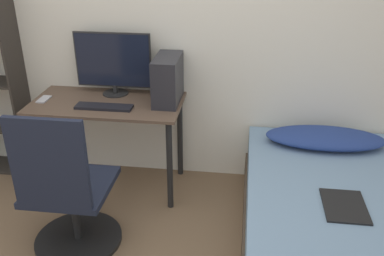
{
  "coord_description": "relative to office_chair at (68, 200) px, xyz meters",
  "views": [
    {
      "loc": [
        0.63,
        -1.65,
        1.93
      ],
      "look_at": [
        0.31,
        0.77,
        0.75
      ],
      "focal_mm": 40.0,
      "sensor_mm": 36.0,
      "label": 1
    }
  ],
  "objects": [
    {
      "name": "magazine",
      "position": [
        1.65,
        0.03,
        0.1
      ],
      "size": [
        0.24,
        0.32,
        0.01
      ],
      "color": "black",
      "rests_on": "bed"
    },
    {
      "name": "desk",
      "position": [
        0.03,
        0.77,
        0.24
      ],
      "size": [
        1.12,
        0.57,
        0.72
      ],
      "color": "brown",
      "rests_on": "ground_plane"
    },
    {
      "name": "monitor",
      "position": [
        0.05,
        0.94,
        0.6
      ],
      "size": [
        0.59,
        0.2,
        0.48
      ],
      "color": "black",
      "rests_on": "desk"
    },
    {
      "name": "phone",
      "position": [
        -0.45,
        0.75,
        0.35
      ],
      "size": [
        0.07,
        0.14,
        0.01
      ],
      "color": "#B7B7BC",
      "rests_on": "desk"
    },
    {
      "name": "pc_tower",
      "position": [
        0.48,
        0.84,
        0.52
      ],
      "size": [
        0.18,
        0.38,
        0.34
      ],
      "color": "#232328",
      "rests_on": "desk"
    },
    {
      "name": "pillow",
      "position": [
        1.64,
        0.79,
        0.14
      ],
      "size": [
        0.85,
        0.36,
        0.11
      ],
      "color": "navy",
      "rests_on": "bed"
    },
    {
      "name": "bed",
      "position": [
        1.64,
        0.11,
        -0.14
      ],
      "size": [
        1.12,
        1.89,
        0.46
      ],
      "color": "#4C3D2D",
      "rests_on": "ground_plane"
    },
    {
      "name": "keyboard",
      "position": [
        0.05,
        0.65,
        0.36
      ],
      "size": [
        0.41,
        0.11,
        0.02
      ],
      "color": "black",
      "rests_on": "desk"
    },
    {
      "name": "wall_back",
      "position": [
        0.42,
        1.08,
        0.88
      ],
      "size": [
        8.0,
        0.05,
        2.5
      ],
      "color": "silver",
      "rests_on": "ground_plane"
    },
    {
      "name": "office_chair",
      "position": [
        0.0,
        0.0,
        0.0
      ],
      "size": [
        0.57,
        0.57,
        1.01
      ],
      "color": "black",
      "rests_on": "ground_plane"
    }
  ]
}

